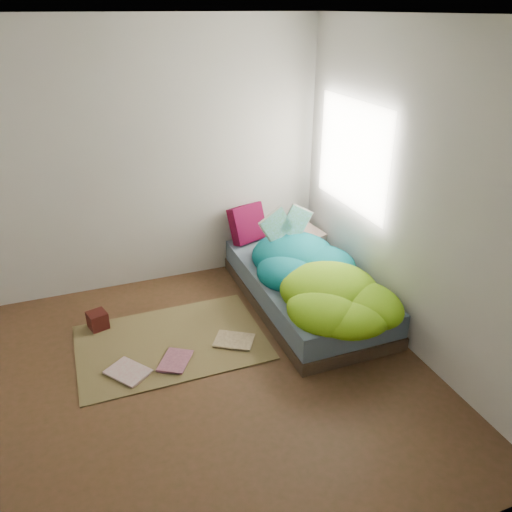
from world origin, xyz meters
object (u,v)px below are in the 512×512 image
Objects in this scene: bed at (305,289)px; wooden_box at (98,320)px; open_book at (287,214)px; floor_book_b at (162,359)px; pillow_magenta at (248,223)px; floor_book_a at (117,381)px.

bed reaches higher than wooden_box.
floor_book_b is at bearing -158.81° from open_book.
bed is 1.96m from wooden_box.
open_book reaches higher than wooden_box.
open_book is 1.82m from floor_book_b.
pillow_magenta is 2.24m from floor_book_a.
bed is 1.96m from floor_book_a.
wooden_box is at bearing 57.76° from floor_book_a.
pillow_magenta reaches higher than bed.
wooden_box is 0.82m from floor_book_a.
floor_book_a is at bearing -164.08° from bed.
bed reaches higher than floor_book_b.
bed is 1.02m from pillow_magenta.
wooden_box is (-1.68, -0.64, -0.45)m from pillow_magenta.
pillow_magenta is at bearing 105.69° from bed.
floor_book_b is (0.45, -0.69, -0.06)m from wooden_box.
pillow_magenta reaches higher than floor_book_b.
wooden_box is at bearing 171.77° from bed.
pillow_magenta is at bearing 20.72° from wooden_box.
floor_book_b is at bearing -17.87° from floor_book_a.
wooden_box is at bearing 155.29° from floor_book_b.
floor_book_a is 1.08× the size of floor_book_b.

